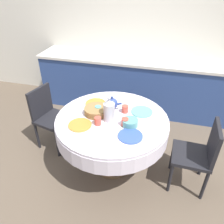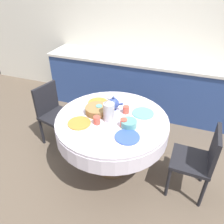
{
  "view_description": "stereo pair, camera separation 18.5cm",
  "coord_description": "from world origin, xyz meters",
  "px_view_note": "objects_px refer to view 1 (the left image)",
  "views": [
    {
      "loc": [
        0.5,
        -1.9,
        2.12
      ],
      "look_at": [
        0.0,
        0.0,
        0.83
      ],
      "focal_mm": 35.0,
      "sensor_mm": 36.0,
      "label": 1
    },
    {
      "loc": [
        0.68,
        -1.85,
        2.12
      ],
      "look_at": [
        0.0,
        0.0,
        0.83
      ],
      "focal_mm": 35.0,
      "sensor_mm": 36.0,
      "label": 2
    }
  ],
  "objects_px": {
    "chair_left": "(199,153)",
    "teapot": "(112,104)",
    "coffee_carafe": "(109,110)",
    "chair_right": "(49,115)"
  },
  "relations": [
    {
      "from": "chair_right",
      "to": "teapot",
      "type": "xyz_separation_m",
      "value": [
        0.89,
        -0.05,
        0.34
      ]
    },
    {
      "from": "chair_left",
      "to": "chair_right",
      "type": "xyz_separation_m",
      "value": [
        -1.9,
        0.25,
        0.0
      ]
    },
    {
      "from": "chair_left",
      "to": "chair_right",
      "type": "bearing_deg",
      "value": 84.12
    },
    {
      "from": "chair_left",
      "to": "teapot",
      "type": "xyz_separation_m",
      "value": [
        -1.01,
        0.2,
        0.34
      ]
    },
    {
      "from": "chair_right",
      "to": "coffee_carafe",
      "type": "relative_size",
      "value": 2.99
    },
    {
      "from": "chair_right",
      "to": "teapot",
      "type": "height_order",
      "value": "teapot"
    },
    {
      "from": "coffee_carafe",
      "to": "chair_right",
      "type": "bearing_deg",
      "value": 164.0
    },
    {
      "from": "chair_right",
      "to": "chair_left",
      "type": "bearing_deg",
      "value": 95.88
    },
    {
      "from": "chair_left",
      "to": "chair_right",
      "type": "relative_size",
      "value": 1.0
    },
    {
      "from": "teapot",
      "to": "chair_left",
      "type": "bearing_deg",
      "value": -11.44
    }
  ]
}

